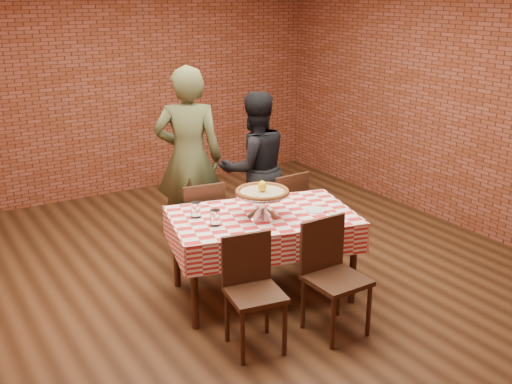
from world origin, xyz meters
The scene contains 19 objects.
ground centered at (0.00, 0.00, 0.00)m, with size 6.00×6.00×0.00m, color black.
back_wall centered at (0.00, 3.00, 1.45)m, with size 5.50×5.50×0.00m, color maroon.
table centered at (-0.04, -0.43, 0.38)m, with size 1.54×0.92×0.75m, color #341B0E.
tablecloth centered at (-0.04, -0.43, 0.63)m, with size 1.58×0.96×0.26m, color red, non-canonical shape.
pizza_stand centered at (-0.06, -0.46, 0.86)m, with size 0.47×0.47×0.21m, color silver, non-canonical shape.
pizza centered at (-0.06, -0.46, 0.97)m, with size 0.45×0.45×0.03m, color #C3B48B.
lemon centered at (-0.06, -0.46, 1.03)m, with size 0.07×0.07×0.09m, color yellow.
water_glass_left centered at (-0.51, -0.44, 0.82)m, with size 0.08×0.08×0.13m, color white.
water_glass_right centered at (-0.56, -0.19, 0.82)m, with size 0.08×0.08×0.13m, color white.
side_plate centered at (0.40, -0.60, 0.76)m, with size 0.18×0.18×0.01m, color white.
sweetener_packet_a centered at (0.47, -0.73, 0.76)m, with size 0.05×0.04×0.01m, color white.
sweetener_packet_b centered at (0.55, -0.74, 0.76)m, with size 0.05×0.04×0.01m, color white.
condiment_caddy centered at (0.05, -0.13, 0.82)m, with size 0.09×0.07×0.12m, color silver.
chair_near_left centered at (-0.55, -1.13, 0.44)m, with size 0.39×0.39×0.87m, color #341B0E, non-canonical shape.
chair_near_right centered at (0.11, -1.26, 0.45)m, with size 0.42×0.42×0.90m, color #341B0E, non-canonical shape.
chair_far_left centered at (-0.24, 0.40, 0.44)m, with size 0.40×0.40×0.88m, color #341B0E, non-canonical shape.
chair_far_right centered at (0.62, 0.25, 0.44)m, with size 0.39×0.39×0.87m, color #341B0E, non-canonical shape.
diner_olive centered at (-0.09, 0.90, 0.94)m, with size 0.69×0.45×1.89m, color #454C2B.
diner_black centered at (0.56, 0.67, 0.80)m, with size 0.78×0.61×1.61m, color black.
Camera 1 is at (-2.66, -4.54, 2.61)m, focal length 42.78 mm.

